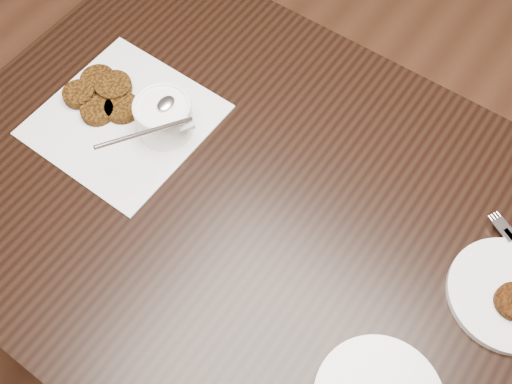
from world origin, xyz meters
TOP-DOWN VIEW (x-y plane):
  - floor at (0.00, 0.00)m, footprint 4.00×4.00m
  - table at (0.04, 0.03)m, footprint 1.33×0.85m
  - napkin at (-0.34, 0.03)m, footprint 0.30×0.30m
  - sauce_ramekin at (-0.26, 0.06)m, footprint 0.17×0.17m
  - patty_cluster at (-0.40, 0.05)m, footprint 0.28×0.28m
  - plate_with_patty at (0.39, 0.13)m, footprint 0.26×0.26m

SIDE VIEW (x-z plane):
  - floor at x=0.00m, z-range 0.00..0.00m
  - table at x=0.04m, z-range 0.00..0.75m
  - napkin at x=-0.34m, z-range 0.75..0.75m
  - plate_with_patty at x=0.39m, z-range 0.75..0.78m
  - patty_cluster at x=-0.40m, z-range 0.75..0.78m
  - sauce_ramekin at x=-0.26m, z-range 0.75..0.90m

